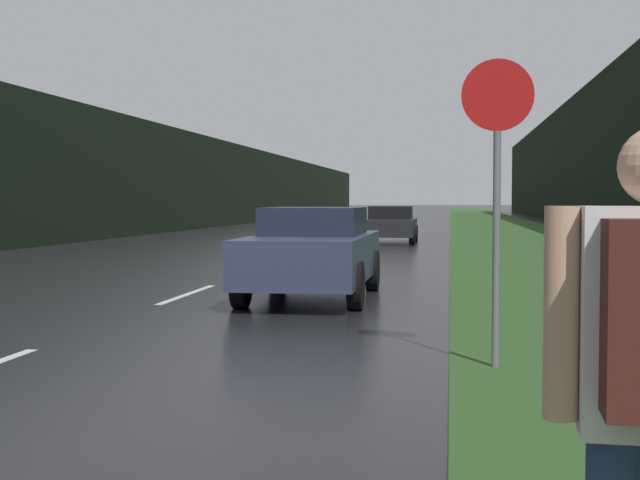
# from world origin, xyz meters

# --- Properties ---
(grass_verge) EXTENTS (6.00, 240.00, 0.02)m
(grass_verge) POSITION_xyz_m (7.26, 40.00, 0.01)
(grass_verge) COLOR #2D5123
(grass_verge) RESTS_ON ground_plane
(lane_stripe_c) EXTENTS (0.12, 3.00, 0.01)m
(lane_stripe_c) POSITION_xyz_m (0.00, 14.37, 0.00)
(lane_stripe_c) COLOR silver
(lane_stripe_c) RESTS_ON ground_plane
(lane_stripe_d) EXTENTS (0.12, 3.00, 0.01)m
(lane_stripe_d) POSITION_xyz_m (0.00, 21.37, 0.00)
(lane_stripe_d) COLOR silver
(lane_stripe_d) RESTS_ON ground_plane
(treeline_far_side) EXTENTS (2.00, 140.00, 5.17)m
(treeline_far_side) POSITION_xyz_m (-10.26, 50.00, 2.58)
(treeline_far_side) COLOR black
(treeline_far_side) RESTS_ON ground_plane
(treeline_near_side) EXTENTS (2.00, 140.00, 8.50)m
(treeline_near_side) POSITION_xyz_m (13.26, 50.00, 4.25)
(treeline_near_side) COLOR black
(treeline_near_side) RESTS_ON ground_plane
(stop_sign) EXTENTS (0.65, 0.07, 2.82)m
(stop_sign) POSITION_xyz_m (4.68, 8.50, 1.71)
(stop_sign) COLOR slate
(stop_sign) RESTS_ON ground_plane
(car_passing_near) EXTENTS (1.85, 4.43, 1.43)m
(car_passing_near) POSITION_xyz_m (2.13, 14.06, 0.74)
(car_passing_near) COLOR #2D3856
(car_passing_near) RESTS_ON ground_plane
(car_passing_far) EXTENTS (1.87, 4.17, 1.34)m
(car_passing_far) POSITION_xyz_m (2.13, 32.41, 0.68)
(car_passing_far) COLOR black
(car_passing_far) RESTS_ON ground_plane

